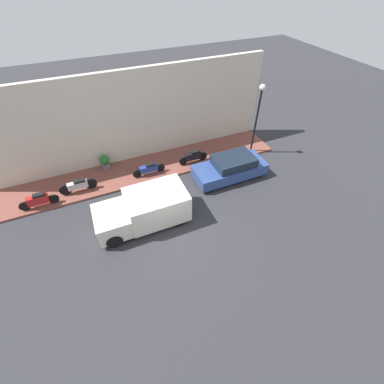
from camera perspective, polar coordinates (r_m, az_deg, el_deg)
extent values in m
plane|color=#2D2D33|center=(12.99, -4.95, -7.39)|extent=(60.00, 60.00, 0.00)
cube|color=brown|center=(16.35, -10.63, 5.02)|extent=(2.71, 17.23, 0.12)
cube|color=beige|center=(16.16, -13.35, 15.61)|extent=(0.30, 17.23, 5.54)
cube|color=#2D4784|center=(15.48, 8.32, 4.95)|extent=(1.82, 4.29, 0.68)
cube|color=#192333|center=(15.22, 9.25, 6.87)|extent=(1.60, 2.36, 0.50)
cylinder|color=black|center=(14.43, 3.92, 0.92)|extent=(0.20, 0.61, 0.61)
cylinder|color=black|center=(15.50, 1.35, 4.57)|extent=(0.20, 0.61, 0.61)
cylinder|color=black|center=(15.93, 14.94, 4.12)|extent=(0.20, 0.61, 0.61)
cylinder|color=black|center=(16.91, 11.96, 7.30)|extent=(0.20, 0.61, 0.61)
cube|color=silver|center=(12.69, -7.80, -2.73)|extent=(2.03, 2.88, 1.50)
cube|color=silver|center=(12.73, -17.28, -6.17)|extent=(1.92, 1.55, 1.05)
cube|color=#192333|center=(12.53, -18.59, -5.57)|extent=(1.72, 0.85, 0.42)
cylinder|color=black|center=(12.43, -16.88, -10.31)|extent=(0.22, 0.75, 0.75)
cylinder|color=black|center=(13.60, -18.23, -4.66)|extent=(0.22, 0.75, 0.75)
cylinder|color=black|center=(12.69, -2.85, -6.18)|extent=(0.22, 0.75, 0.75)
cylinder|color=black|center=(13.84, -5.47, -1.02)|extent=(0.22, 0.75, 0.75)
cube|color=#B7B7BF|center=(15.51, -24.05, 1.43)|extent=(0.30, 1.06, 0.36)
cube|color=black|center=(15.35, -23.79, 2.25)|extent=(0.27, 0.58, 0.12)
cylinder|color=black|center=(15.68, -26.27, 0.40)|extent=(0.10, 0.65, 0.65)
cylinder|color=black|center=(15.54, -21.53, 1.75)|extent=(0.10, 0.65, 0.65)
cube|color=navy|center=(15.56, -9.60, 5.17)|extent=(0.30, 1.06, 0.39)
cube|color=black|center=(15.43, -9.19, 6.04)|extent=(0.27, 0.58, 0.12)
cylinder|color=black|center=(15.57, -12.08, 4.03)|extent=(0.10, 0.53, 0.53)
cylinder|color=black|center=(15.78, -7.02, 5.40)|extent=(0.10, 0.53, 0.53)
cube|color=black|center=(16.28, 0.25, 8.00)|extent=(0.30, 1.01, 0.46)
cube|color=black|center=(16.16, 0.70, 8.94)|extent=(0.27, 0.55, 0.12)
cylinder|color=black|center=(16.19, -1.94, 6.92)|extent=(0.10, 0.57, 0.57)
cylinder|color=black|center=(16.61, 2.37, 7.99)|extent=(0.10, 0.57, 0.57)
cube|color=#B21E1E|center=(15.54, -31.06, -1.51)|extent=(0.30, 1.03, 0.48)
cube|color=black|center=(15.33, -30.96, -0.58)|extent=(0.27, 0.56, 0.12)
cylinder|color=black|center=(15.84, -33.16, -2.68)|extent=(0.10, 0.54, 0.54)
cylinder|color=black|center=(15.51, -28.40, -1.35)|extent=(0.10, 0.54, 0.54)
cylinder|color=black|center=(17.00, 14.00, 14.74)|extent=(0.12, 0.12, 4.16)
sphere|color=silver|center=(16.10, 15.39, 21.53)|extent=(0.36, 0.36, 0.36)
cylinder|color=slate|center=(16.82, -18.54, 5.61)|extent=(0.50, 0.50, 0.39)
sphere|color=#236628|center=(16.57, -18.86, 6.77)|extent=(0.58, 0.58, 0.58)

